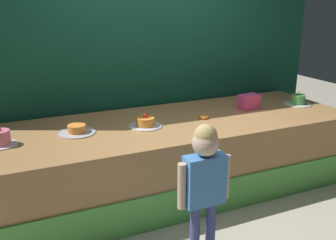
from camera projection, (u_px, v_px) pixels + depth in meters
The scene contains 10 objects.
ground_plane at pixel (202, 217), 3.56m from camera, with size 12.00×12.00×0.00m, color #BCB29E.
stage_platform at pixel (173, 155), 4.02m from camera, with size 3.88×1.33×0.76m.
curtain_backdrop at pixel (146, 34), 4.31m from camera, with size 4.59×0.08×3.20m, color #144C38.
child_figure at pixel (204, 175), 2.77m from camera, with size 0.43×0.20×1.12m.
pink_box at pixel (249, 102), 4.32m from camera, with size 0.24×0.14×0.17m, color #F54A8E.
donut at pixel (203, 117), 3.98m from camera, with size 0.11×0.11×0.03m, color orange.
cake_far_left at pixel (1, 139), 3.22m from camera, with size 0.27×0.27×0.16m.
cake_center_left at pixel (77, 130), 3.54m from camera, with size 0.35×0.35×0.08m.
cake_center_right at pixel (145, 123), 3.72m from camera, with size 0.33×0.33×0.14m.
cake_far_right at pixel (298, 100), 4.52m from camera, with size 0.32×0.32×0.17m.
Camera 1 is at (-1.57, -2.71, 1.95)m, focal length 40.15 mm.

